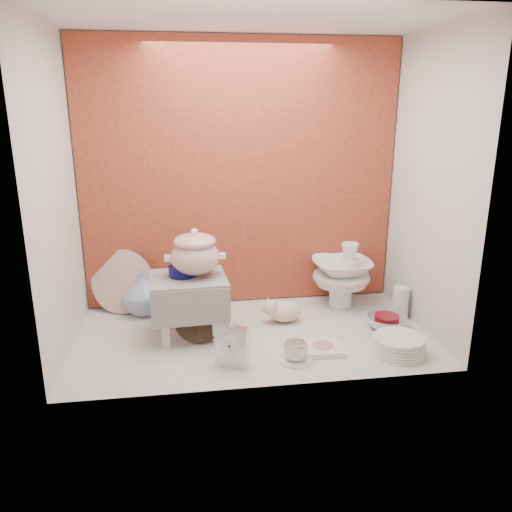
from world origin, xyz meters
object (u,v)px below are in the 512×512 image
(step_stool, at_px, (189,307))
(crystal_bowl, at_px, (387,322))
(floral_platter, at_px, (122,282))
(mantel_clock, at_px, (232,345))
(blue_white_vase, at_px, (143,293))
(plush_pig, at_px, (285,311))
(soup_tureen, at_px, (195,252))
(porcelain_tower, at_px, (341,275))
(dinner_plate_stack, at_px, (399,345))
(gold_rim_teacup, at_px, (296,351))

(step_stool, bearing_deg, crystal_bowl, -6.95)
(floral_platter, bearing_deg, mantel_clock, -52.84)
(blue_white_vase, bearing_deg, plush_pig, -17.15)
(soup_tureen, relative_size, porcelain_tower, 0.75)
(step_stool, bearing_deg, floral_platter, 131.04)
(floral_platter, xyz_separation_m, porcelain_tower, (1.26, -0.10, 0.01))
(blue_white_vase, height_order, porcelain_tower, porcelain_tower)
(floral_platter, bearing_deg, porcelain_tower, -4.65)
(mantel_clock, height_order, plush_pig, mantel_clock)
(floral_platter, distance_m, porcelain_tower, 1.26)
(step_stool, relative_size, floral_platter, 1.03)
(crystal_bowl, bearing_deg, dinner_plate_stack, -101.05)
(dinner_plate_stack, bearing_deg, porcelain_tower, 98.49)
(porcelain_tower, bearing_deg, gold_rim_teacup, -123.18)
(blue_white_vase, bearing_deg, mantel_clock, -57.37)
(mantel_clock, relative_size, crystal_bowl, 1.00)
(mantel_clock, bearing_deg, porcelain_tower, 66.47)
(mantel_clock, xyz_separation_m, gold_rim_teacup, (0.29, 0.00, -0.05))
(gold_rim_teacup, distance_m, porcelain_tower, 0.76)
(step_stool, distance_m, dinner_plate_stack, 1.05)
(crystal_bowl, distance_m, porcelain_tower, 0.41)
(dinner_plate_stack, xyz_separation_m, crystal_bowl, (0.06, 0.28, -0.01))
(blue_white_vase, xyz_separation_m, porcelain_tower, (1.14, -0.05, 0.07))
(step_stool, xyz_separation_m, crystal_bowl, (1.03, -0.07, -0.13))
(step_stool, bearing_deg, porcelain_tower, 14.01)
(gold_rim_teacup, bearing_deg, step_stool, 143.71)
(soup_tureen, relative_size, floral_platter, 0.78)
(soup_tureen, height_order, gold_rim_teacup, soup_tureen)
(dinner_plate_stack, relative_size, porcelain_tower, 0.68)
(floral_platter, xyz_separation_m, mantel_clock, (0.55, -0.73, -0.07))
(floral_platter, relative_size, dinner_plate_stack, 1.41)
(blue_white_vase, height_order, crystal_bowl, blue_white_vase)
(soup_tureen, height_order, crystal_bowl, soup_tureen)
(soup_tureen, bearing_deg, crystal_bowl, -4.61)
(floral_platter, bearing_deg, gold_rim_teacup, -40.71)
(plush_pig, bearing_deg, step_stool, -152.62)
(floral_platter, relative_size, mantel_clock, 1.70)
(floral_platter, xyz_separation_m, blue_white_vase, (0.12, -0.05, -0.05))
(step_stool, bearing_deg, plush_pig, 6.47)
(soup_tureen, bearing_deg, floral_platter, 138.40)
(soup_tureen, bearing_deg, blue_white_vase, 133.02)
(soup_tureen, xyz_separation_m, blue_white_vase, (-0.29, 0.31, -0.32))
(dinner_plate_stack, relative_size, crystal_bowl, 1.22)
(mantel_clock, relative_size, dinner_plate_stack, 0.83)
(soup_tureen, xyz_separation_m, gold_rim_teacup, (0.44, -0.36, -0.39))
(porcelain_tower, bearing_deg, step_stool, -162.68)
(blue_white_vase, bearing_deg, dinner_plate_stack, -28.70)
(step_stool, xyz_separation_m, mantel_clock, (0.18, -0.35, -0.05))
(floral_platter, xyz_separation_m, plush_pig, (0.89, -0.29, -0.11))
(gold_rim_teacup, bearing_deg, crystal_bowl, 26.99)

